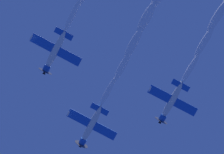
# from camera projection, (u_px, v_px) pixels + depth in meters

# --- Properties ---
(airplane_lead) EXTENTS (9.78, 8.76, 3.10)m
(airplane_lead) POSITION_uv_depth(u_px,v_px,m) (91.00, 126.00, 65.99)
(airplane_lead) COLOR silver
(airplane_left_wingman) EXTENTS (9.77, 8.75, 3.42)m
(airplane_left_wingman) POSITION_uv_depth(u_px,v_px,m) (55.00, 52.00, 63.85)
(airplane_left_wingman) COLOR silver
(airplane_right_wingman) EXTENTS (9.79, 8.76, 2.99)m
(airplane_right_wingman) POSITION_uv_depth(u_px,v_px,m) (171.00, 103.00, 65.99)
(airplane_right_wingman) COLOR silver
(smoke_trail_lead) EXTENTS (9.11, 31.21, 3.83)m
(smoke_trail_lead) POSITION_uv_depth(u_px,v_px,m) (151.00, 11.00, 63.43)
(smoke_trail_lead) COLOR white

